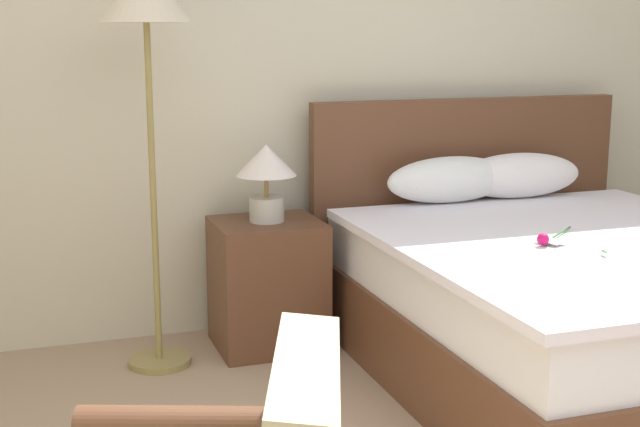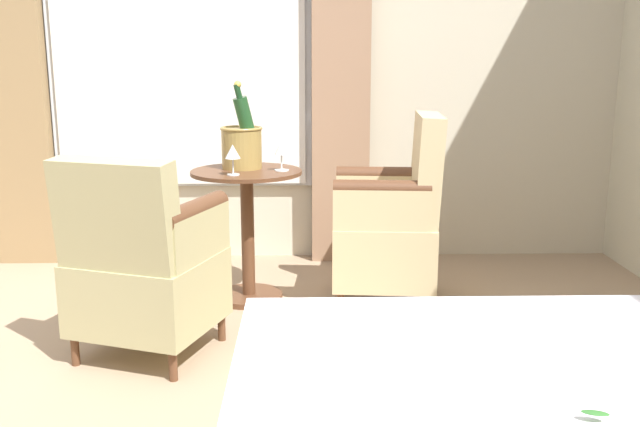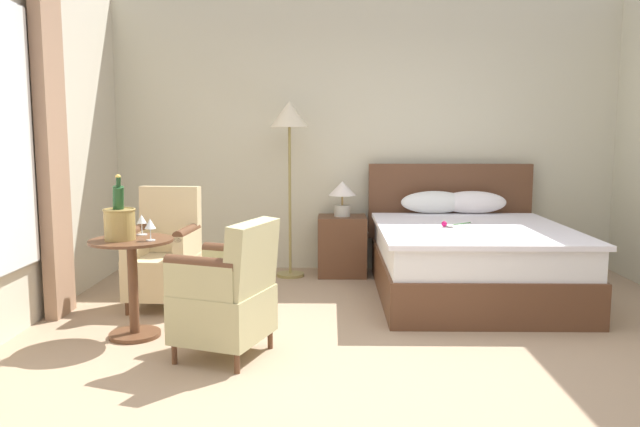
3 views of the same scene
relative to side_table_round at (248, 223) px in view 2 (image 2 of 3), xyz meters
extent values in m
cube|color=beige|center=(-0.92, -0.46, 1.01)|extent=(0.12, 5.65, 2.86)
cube|color=white|center=(-0.84, -0.46, 1.00)|extent=(0.02, 1.63, 1.89)
cube|color=white|center=(-0.81, -0.46, 1.00)|extent=(0.02, 1.55, 1.85)
cube|color=#9F785C|center=(-0.76, 0.53, 0.95)|extent=(0.10, 0.36, 2.74)
cube|color=#95774F|center=(-0.76, -1.46, 0.95)|extent=(0.10, 0.36, 2.74)
ellipsoid|color=#33702D|center=(2.52, 0.83, 0.24)|extent=(0.03, 0.05, 0.01)
cylinder|color=brown|center=(0.00, 0.00, -0.41)|extent=(0.36, 0.36, 0.03)
cylinder|color=brown|center=(0.00, 0.00, -0.08)|extent=(0.07, 0.07, 0.69)
cylinder|color=brown|center=(0.00, 0.00, 0.28)|extent=(0.58, 0.58, 0.02)
cylinder|color=olive|center=(-0.07, -0.03, 0.39)|extent=(0.21, 0.21, 0.21)
torus|color=olive|center=(-0.07, -0.03, 0.50)|extent=(0.22, 0.22, 0.02)
cylinder|color=white|center=(-0.07, -0.03, 0.48)|extent=(0.19, 0.19, 0.03)
cylinder|color=#1E4723|center=(-0.08, 0.00, 0.53)|extent=(0.11, 0.13, 0.28)
cylinder|color=#193D1E|center=(-0.06, -0.04, 0.69)|extent=(0.04, 0.05, 0.08)
sphere|color=gold|center=(-0.06, -0.04, 0.73)|extent=(0.04, 0.04, 0.04)
cylinder|color=white|center=(0.15, -0.05, 0.29)|extent=(0.06, 0.06, 0.01)
cylinder|color=white|center=(0.15, -0.05, 0.33)|extent=(0.01, 0.01, 0.08)
cone|color=white|center=(0.15, -0.05, 0.40)|extent=(0.08, 0.08, 0.07)
cylinder|color=white|center=(0.02, 0.19, 0.29)|extent=(0.08, 0.08, 0.01)
cylinder|color=white|center=(0.02, 0.19, 0.33)|extent=(0.01, 0.01, 0.08)
cone|color=white|center=(0.02, 0.19, 0.40)|extent=(0.07, 0.07, 0.06)
cylinder|color=brown|center=(-0.22, 0.52, -0.37)|extent=(0.04, 0.04, 0.11)
cylinder|color=brown|center=(0.23, 0.49, -0.37)|extent=(0.04, 0.04, 0.11)
cylinder|color=brown|center=(-0.19, 0.97, -0.37)|extent=(0.04, 0.04, 0.11)
cylinder|color=brown|center=(0.26, 0.93, -0.37)|extent=(0.04, 0.04, 0.11)
cube|color=#D3BC8B|center=(0.02, 0.73, -0.15)|extent=(0.57, 0.57, 0.33)
cube|color=#D3BC8B|center=(0.04, 0.94, 0.30)|extent=(0.52, 0.19, 0.57)
cube|color=#D3BC8B|center=(-0.20, 0.73, 0.12)|extent=(0.13, 0.49, 0.21)
cylinder|color=brown|center=(-0.20, 0.73, 0.23)|extent=(0.13, 0.49, 0.09)
cube|color=#D3BC8B|center=(0.23, 0.69, 0.12)|extent=(0.13, 0.49, 0.21)
cylinder|color=brown|center=(0.23, 0.69, 0.23)|extent=(0.13, 0.49, 0.09)
cylinder|color=brown|center=(0.58, -0.08, -0.36)|extent=(0.04, 0.04, 0.13)
cylinder|color=brown|center=(0.42, -0.53, -0.36)|extent=(0.04, 0.04, 0.13)
cylinder|color=brown|center=(0.99, -0.23, -0.36)|extent=(0.04, 0.04, 0.13)
cylinder|color=brown|center=(0.84, -0.68, -0.36)|extent=(0.04, 0.04, 0.13)
cube|color=tan|center=(0.71, -0.38, -0.14)|extent=(0.68, 0.70, 0.31)
cube|color=tan|center=(0.91, -0.45, 0.25)|extent=(0.33, 0.55, 0.46)
cube|color=tan|center=(0.76, -0.16, 0.13)|extent=(0.48, 0.25, 0.21)
cylinder|color=brown|center=(0.76, -0.16, 0.24)|extent=(0.48, 0.25, 0.09)
cube|color=tan|center=(0.61, -0.59, 0.13)|extent=(0.48, 0.25, 0.21)
cylinder|color=brown|center=(0.61, -0.59, 0.24)|extent=(0.48, 0.25, 0.09)
camera|label=1|loc=(0.46, -1.90, 1.06)|focal=50.00mm
camera|label=2|loc=(3.70, 0.30, 0.87)|focal=40.00mm
camera|label=3|loc=(1.40, -4.30, 1.03)|focal=35.00mm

